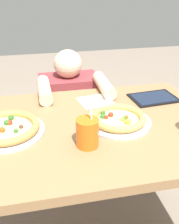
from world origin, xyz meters
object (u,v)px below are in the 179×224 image
object	(u,v)px
pizza_near	(118,119)
diner_seated	(71,124)
tablet	(154,98)
pizza_far	(7,129)
drink_cup_colored	(87,133)

from	to	relation	value
pizza_near	diner_seated	size ratio (longest dim) A/B	0.31
pizza_near	tablet	distance (m)	0.34
pizza_near	tablet	xyz separation A→B (m)	(0.26, 0.21, -0.02)
pizza_far	pizza_near	bearing A→B (deg)	-2.05
pizza_far	diner_seated	bearing A→B (deg)	58.87
drink_cup_colored	diner_seated	distance (m)	0.83
pizza_far	drink_cup_colored	xyz separation A→B (m)	(0.31, -0.16, 0.04)
drink_cup_colored	tablet	world-z (taller)	drink_cup_colored
pizza_near	drink_cup_colored	bearing A→B (deg)	-139.57
pizza_near	drink_cup_colored	size ratio (longest dim) A/B	1.45
pizza_near	tablet	bearing A→B (deg)	38.65
diner_seated	tablet	bearing A→B (deg)	-43.78
pizza_near	diner_seated	bearing A→B (deg)	102.74
pizza_far	tablet	xyz separation A→B (m)	(0.75, 0.19, -0.02)
drink_cup_colored	diner_seated	xyz separation A→B (m)	(0.03, 0.74, -0.38)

